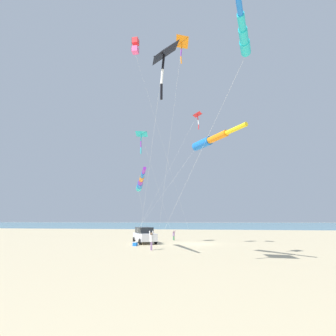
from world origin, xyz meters
name	(u,v)px	position (x,y,z in m)	size (l,w,h in m)	color
ground_plane	(194,244)	(0.00, 0.00, 0.00)	(600.00, 600.00, 0.00)	#C6B58C
ocean_water_strip	(209,224)	(-165.00, 0.00, 0.00)	(240.00, 600.00, 0.01)	teal
parked_car	(144,235)	(0.47, -5.77, 0.95)	(4.65, 3.76, 1.85)	silver
cooler_box	(135,244)	(3.43, -5.98, 0.21)	(0.62, 0.42, 0.42)	blue
person_adult_flyer	(151,239)	(6.84, -3.38, 0.93)	(0.59, 0.50, 1.71)	#8E6B9E
person_child_green_jacket	(174,235)	(-4.65, -3.03, 0.72)	(0.47, 0.46, 1.32)	#3D7F51
kite_delta_checkered_midright	(163,54)	(16.58, -0.45, 12.77)	(13.38, 6.07, 13.42)	black
kite_windsock_green_low_center	(210,140)	(11.56, 2.26, 8.63)	(11.13, 11.77, 8.97)	blue
kite_delta_orange_high_right	(181,43)	(13.98, 0.42, 15.45)	(12.95, 4.98, 15.81)	orange
kite_delta_purple_drifting	(141,134)	(2.10, -5.97, 12.99)	(8.21, 3.77, 13.35)	#1EB7C6
kite_windsock_black_fish_shape	(243,37)	(20.70, 3.70, 9.93)	(14.41, 6.95, 10.27)	#1EB7C6
kite_windsock_blue_topmost	(140,183)	(7.34, -4.42, 6.15)	(13.28, 3.04, 6.69)	#1EB7C6
kite_box_white_trailing	(135,46)	(7.34, -5.33, 21.18)	(14.35, 4.89, 22.06)	red
kite_delta_long_streamer_right	(197,115)	(3.25, 0.94, 14.50)	(3.16, 8.85, 14.77)	red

